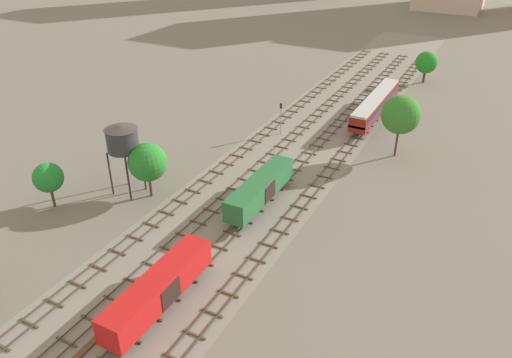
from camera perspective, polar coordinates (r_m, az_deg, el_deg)
ground_plane at (r=77.77m, az=4.75°, el=3.48°), size 480.00×480.00×0.00m
ballast_bed at (r=77.77m, az=4.75°, el=3.48°), size 18.38×176.00×0.01m
track_far_left at (r=81.27m, az=0.37°, el=4.89°), size 2.40×126.00×0.29m
track_left at (r=79.39m, az=3.46°, el=4.21°), size 2.40×126.00×0.29m
track_centre_left at (r=77.76m, az=6.67°, el=3.49°), size 2.40×126.00×0.29m
track_centre at (r=76.40m, az=10.01°, el=2.73°), size 2.40×126.00×0.29m
freight_boxcar_centre_left_nearest at (r=47.84m, az=-11.31°, el=-12.44°), size 2.87×14.00×3.60m
freight_boxcar_centre_left_near at (r=61.88m, az=0.49°, el=-1.13°), size 2.87×14.00×3.60m
passenger_coach_centre_mid at (r=91.32m, az=13.81°, el=8.55°), size 2.96×22.00×3.80m
water_tower at (r=64.70m, az=-15.39°, el=4.54°), size 4.27×4.27×9.68m
signal_post_nearest at (r=81.65m, az=2.95°, el=7.56°), size 0.28×0.47×5.57m
lineside_tree_0 at (r=66.01m, az=-23.15°, el=0.15°), size 3.79×3.79×6.15m
lineside_tree_1 at (r=64.14m, az=-12.58°, el=1.93°), size 5.06×5.06×7.59m
lineside_tree_2 at (r=75.83m, az=16.59°, el=7.22°), size 5.84×5.84×9.71m
lineside_tree_4 at (r=113.22m, az=19.32°, el=12.75°), size 4.66×4.66×6.78m
spare_rail_bundle at (r=48.79m, az=-16.62°, el=-16.03°), size 0.60×10.00×0.24m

